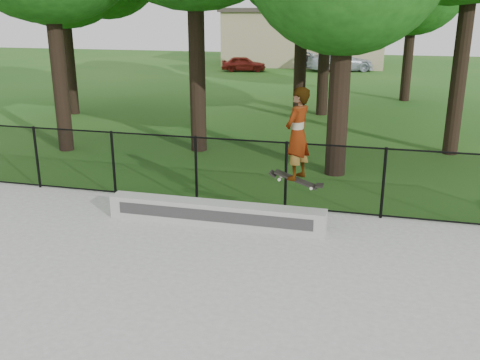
{
  "coord_description": "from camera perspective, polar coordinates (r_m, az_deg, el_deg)",
  "views": [
    {
      "loc": [
        3.75,
        -4.78,
        4.16
      ],
      "look_at": [
        1.44,
        4.2,
        1.2
      ],
      "focal_mm": 40.0,
      "sensor_mm": 36.0,
      "label": 1
    }
  ],
  "objects": [
    {
      "name": "distant_building",
      "position": [
        43.21,
        7.01,
        14.93
      ],
      "size": [
        12.4,
        6.4,
        4.3
      ],
      "color": "tan",
      "rests_on": "ground"
    },
    {
      "name": "skater_airborne",
      "position": [
        9.8,
        6.15,
        4.74
      ],
      "size": [
        0.81,
        0.73,
        1.91
      ],
      "color": "black",
      "rests_on": "ground"
    },
    {
      "name": "chainlink_fence",
      "position": [
        11.8,
        -4.7,
        1.16
      ],
      "size": [
        16.06,
        0.06,
        1.5
      ],
      "color": "black",
      "rests_on": "concrete_slab"
    },
    {
      "name": "car_a",
      "position": [
        38.58,
        0.4,
        12.3
      ],
      "size": [
        3.26,
        1.81,
        1.06
      ],
      "primitive_type": "imported",
      "rotation": [
        0.0,
        0.0,
        1.76
      ],
      "color": "maroon",
      "rests_on": "ground"
    },
    {
      "name": "grind_ledge",
      "position": [
        10.65,
        -2.65,
        -3.6
      ],
      "size": [
        4.39,
        0.4,
        0.47
      ],
      "primitive_type": "cube",
      "color": "#A6A5A1",
      "rests_on": "concrete_slab"
    },
    {
      "name": "car_c",
      "position": [
        39.32,
        10.63,
        12.33
      ],
      "size": [
        4.72,
        3.35,
        1.36
      ],
      "primitive_type": "imported",
      "rotation": [
        0.0,
        0.0,
        1.94
      ],
      "color": "#AFBAC7",
      "rests_on": "ground"
    },
    {
      "name": "car_b",
      "position": [
        40.65,
        7.47,
        12.4
      ],
      "size": [
        2.92,
        1.43,
        1.02
      ],
      "primitive_type": "imported",
      "rotation": [
        0.0,
        0.0,
        1.44
      ],
      "color": "black",
      "rests_on": "ground"
    }
  ]
}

